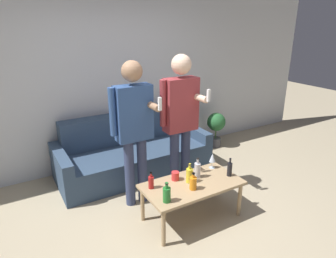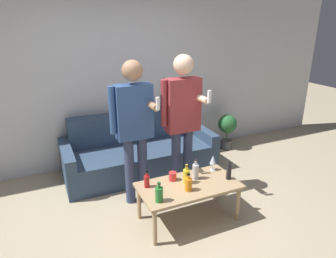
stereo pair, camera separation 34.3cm
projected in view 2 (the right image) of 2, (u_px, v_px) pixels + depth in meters
The scene contains 15 objects.
ground_plane at pixel (170, 231), 3.20m from camera, with size 16.00×16.00×0.00m, color tan.
wall_back at pixel (115, 76), 4.43m from camera, with size 8.00×0.06×2.70m.
couch at pixel (138, 151), 4.47m from camera, with size 2.18×0.92×0.82m.
coffee_table at pixel (189, 188), 3.27m from camera, with size 1.10×0.57×0.44m.
bottle_orange at pixel (186, 176), 3.25m from camera, with size 0.08×0.08×0.22m.
bottle_green at pixel (147, 181), 3.18m from camera, with size 0.06×0.06×0.19m.
bottle_dark at pixel (195, 171), 3.34m from camera, with size 0.07×0.07×0.24m.
bottle_yellow at pixel (188, 184), 3.12m from camera, with size 0.08×0.08×0.19m.
bottle_red at pixel (229, 172), 3.34m from camera, with size 0.06×0.06×0.22m.
bottle_clear at pixel (159, 194), 2.93m from camera, with size 0.08×0.08×0.21m.
wine_glass_near at pixel (213, 160), 3.52m from camera, with size 0.07×0.07×0.19m.
cup_on_table at pixel (173, 176), 3.33m from camera, with size 0.09×0.09×0.10m.
person_standing_left at pixel (134, 122), 3.41m from camera, with size 0.49×0.44×1.73m.
person_standing_right at pixel (182, 115), 3.59m from camera, with size 0.49×0.45×1.77m.
potted_plant at pixel (227, 127), 5.14m from camera, with size 0.32×0.32×0.62m.
Camera 2 is at (-1.10, -2.39, 2.13)m, focal length 32.00 mm.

